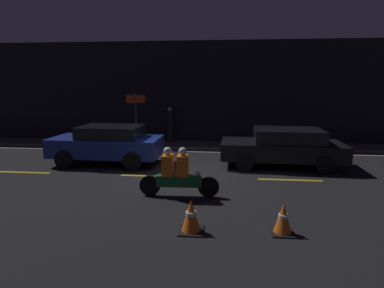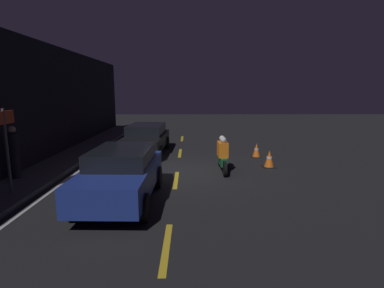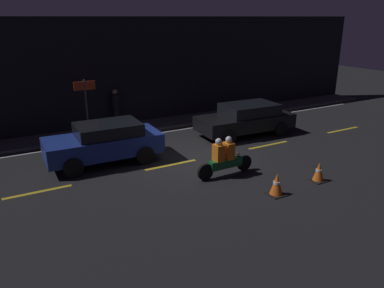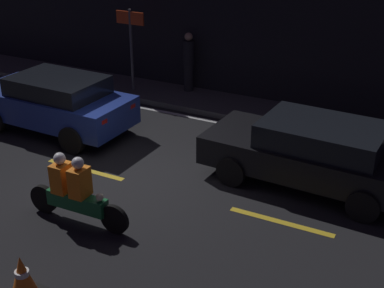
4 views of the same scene
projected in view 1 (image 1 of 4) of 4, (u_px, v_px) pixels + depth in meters
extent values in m
plane|color=black|center=(181.00, 177.00, 9.79)|extent=(56.00, 56.00, 0.00)
cube|color=#424244|center=(194.00, 145.00, 14.51)|extent=(28.00, 1.62, 0.15)
cube|color=black|center=(195.00, 94.00, 14.98)|extent=(28.00, 0.30, 5.07)
cube|color=gold|center=(22.00, 172.00, 10.30)|extent=(2.00, 0.14, 0.01)
cube|color=gold|center=(151.00, 176.00, 9.88)|extent=(2.00, 0.14, 0.01)
cube|color=gold|center=(290.00, 180.00, 9.47)|extent=(2.00, 0.14, 0.01)
cube|color=silver|center=(192.00, 152.00, 13.49)|extent=(25.20, 0.14, 0.01)
cube|color=navy|center=(107.00, 146.00, 11.31)|extent=(4.11, 1.83, 0.69)
cube|color=black|center=(111.00, 132.00, 11.18)|extent=(2.28, 1.61, 0.44)
cube|color=red|center=(155.00, 146.00, 10.50)|extent=(0.07, 0.20, 0.10)
cube|color=red|center=(162.00, 140.00, 11.59)|extent=(0.07, 0.20, 0.10)
cylinder|color=black|center=(64.00, 159.00, 10.71)|extent=(0.67, 0.20, 0.67)
cylinder|color=black|center=(86.00, 150.00, 12.35)|extent=(0.67, 0.20, 0.67)
cylinder|color=black|center=(132.00, 162.00, 10.41)|extent=(0.67, 0.20, 0.67)
cylinder|color=black|center=(145.00, 151.00, 12.05)|extent=(0.67, 0.20, 0.67)
cube|color=black|center=(281.00, 150.00, 10.97)|extent=(4.41, 1.99, 0.60)
cube|color=black|center=(288.00, 136.00, 10.84)|extent=(2.46, 1.72, 0.48)
cube|color=red|center=(349.00, 151.00, 10.09)|extent=(0.07, 0.20, 0.10)
cube|color=red|center=(337.00, 144.00, 11.21)|extent=(0.07, 0.20, 0.10)
cylinder|color=black|center=(244.00, 163.00, 10.37)|extent=(0.63, 0.21, 0.62)
cylinder|color=black|center=(243.00, 152.00, 12.07)|extent=(0.63, 0.21, 0.62)
cylinder|color=black|center=(326.00, 165.00, 10.00)|extent=(0.63, 0.21, 0.62)
cylinder|color=black|center=(312.00, 154.00, 11.69)|extent=(0.63, 0.21, 0.62)
cylinder|color=black|center=(209.00, 187.00, 7.99)|extent=(0.56, 0.09, 0.56)
cylinder|color=black|center=(150.00, 185.00, 8.11)|extent=(0.57, 0.11, 0.56)
cube|color=#14592D|center=(179.00, 181.00, 8.02)|extent=(1.22, 0.26, 0.30)
sphere|color=#F2EABF|center=(198.00, 173.00, 7.94)|extent=(0.14, 0.14, 0.14)
cube|color=orange|center=(183.00, 166.00, 7.93)|extent=(0.29, 0.37, 0.55)
sphere|color=silver|center=(183.00, 151.00, 7.86)|extent=(0.22, 0.22, 0.22)
cube|color=orange|center=(168.00, 165.00, 7.96)|extent=(0.29, 0.37, 0.55)
sphere|color=silver|center=(168.00, 151.00, 7.89)|extent=(0.22, 0.22, 0.22)
cube|color=black|center=(191.00, 230.00, 6.15)|extent=(0.51, 0.51, 0.03)
cone|color=orange|center=(191.00, 215.00, 6.08)|extent=(0.39, 0.39, 0.65)
cylinder|color=white|center=(191.00, 213.00, 6.08)|extent=(0.21, 0.21, 0.08)
cube|color=black|center=(282.00, 232.00, 6.08)|extent=(0.46, 0.46, 0.03)
cone|color=orange|center=(283.00, 217.00, 6.02)|extent=(0.36, 0.36, 0.61)
cylinder|color=white|center=(283.00, 216.00, 6.01)|extent=(0.20, 0.20, 0.07)
cylinder|color=black|center=(170.00, 134.00, 14.99)|extent=(0.28, 0.28, 0.80)
cylinder|color=black|center=(170.00, 119.00, 14.85)|extent=(0.34, 0.34, 0.71)
sphere|color=tan|center=(170.00, 109.00, 14.76)|extent=(0.23, 0.23, 0.23)
cylinder|color=#4C4C51|center=(136.00, 119.00, 14.28)|extent=(0.08, 0.08, 2.40)
cube|color=red|center=(135.00, 99.00, 14.10)|extent=(0.90, 0.05, 0.36)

